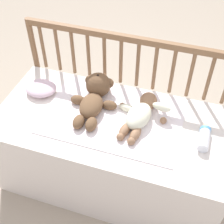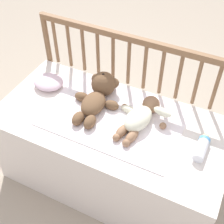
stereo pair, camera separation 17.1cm
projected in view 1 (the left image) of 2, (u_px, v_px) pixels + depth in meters
ground_plane at (111, 176)px, 2.13m from camera, size 12.00×12.00×0.00m
crib_mattress at (111, 151)px, 1.94m from camera, size 1.32×0.64×0.55m
crib_rail at (129, 72)px, 1.91m from camera, size 1.32×0.04×0.89m
blanket at (113, 116)px, 1.77m from camera, size 0.77×0.52×0.01m
teddy_bear at (95, 96)px, 1.80m from camera, size 0.28×0.40×0.15m
baby at (140, 114)px, 1.72m from camera, size 0.30×0.37×0.10m
baby_bottle at (204, 137)px, 1.62m from camera, size 0.06×0.18×0.06m
small_pillow at (41, 88)px, 1.90m from camera, size 0.19×0.17×0.06m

